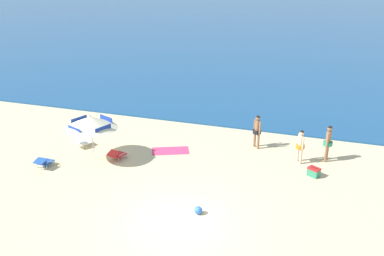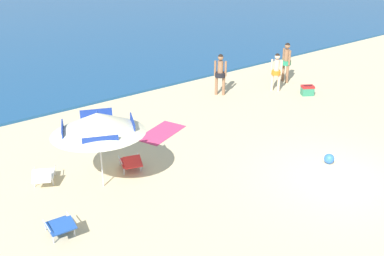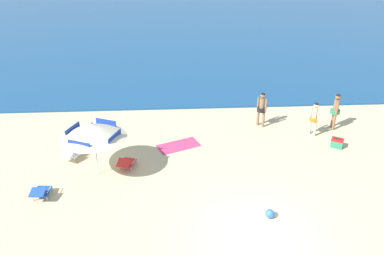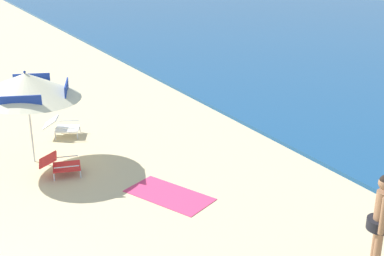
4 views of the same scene
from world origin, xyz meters
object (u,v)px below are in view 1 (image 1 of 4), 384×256
(person_standing_beside, at_px, (257,129))
(beach_towel, at_px, (171,151))
(person_standing_near_shore, at_px, (300,144))
(person_wading_in, at_px, (328,141))
(lounge_chair_facing_sea, at_px, (117,154))
(lounge_chair_under_umbrella, at_px, (44,162))
(beach_umbrella_striped_main, at_px, (91,122))
(beach_ball, at_px, (198,210))
(lounge_chair_beside_umbrella, at_px, (83,142))
(cooler_box, at_px, (314,172))

(person_standing_beside, bearing_deg, beach_towel, -157.18)
(person_standing_near_shore, xyz_separation_m, person_wading_in, (1.19, 0.58, 0.08))
(lounge_chair_facing_sea, relative_size, person_standing_near_shore, 0.62)
(lounge_chair_under_umbrella, distance_m, person_standing_near_shore, 11.67)
(beach_umbrella_striped_main, height_order, person_standing_near_shore, beach_umbrella_striped_main)
(lounge_chair_facing_sea, distance_m, beach_towel, 2.65)
(beach_ball, bearing_deg, person_standing_beside, 80.25)
(lounge_chair_beside_umbrella, xyz_separation_m, lounge_chair_facing_sea, (2.28, -0.78, 0.01))
(person_wading_in, bearing_deg, beach_ball, -126.73)
(person_wading_in, bearing_deg, person_standing_beside, 172.39)
(person_standing_near_shore, bearing_deg, lounge_chair_beside_umbrella, -171.89)
(lounge_chair_under_umbrella, xyz_separation_m, beach_towel, (4.86, 3.31, -0.27))
(lounge_chair_under_umbrella, height_order, person_wading_in, person_wading_in)
(lounge_chair_under_umbrella, xyz_separation_m, beach_ball, (7.71, -1.43, -0.13))
(beach_umbrella_striped_main, distance_m, beach_ball, 6.81)
(lounge_chair_facing_sea, bearing_deg, beach_umbrella_striped_main, -163.68)
(beach_umbrella_striped_main, distance_m, beach_towel, 4.12)
(cooler_box, bearing_deg, beach_umbrella_striped_main, -171.74)
(person_standing_near_shore, height_order, person_wading_in, person_wading_in)
(lounge_chair_under_umbrella, bearing_deg, beach_towel, 34.30)
(person_standing_near_shore, distance_m, cooler_box, 1.52)
(lounge_chair_beside_umbrella, bearing_deg, cooler_box, 1.84)
(lounge_chair_under_umbrella, bearing_deg, person_standing_near_shore, 19.83)
(lounge_chair_under_umbrella, height_order, lounge_chair_facing_sea, lounge_chair_facing_sea)
(beach_ball, bearing_deg, beach_towel, 120.99)
(beach_umbrella_striped_main, distance_m, person_standing_beside, 7.97)
(person_wading_in, height_order, cooler_box, person_wading_in)
(beach_umbrella_striped_main, xyz_separation_m, lounge_chair_facing_sea, (1.04, 0.30, -1.61))
(lounge_chair_beside_umbrella, height_order, person_wading_in, person_wading_in)
(lounge_chair_facing_sea, xyz_separation_m, person_standing_beside, (6.02, 3.29, 0.71))
(beach_umbrella_striped_main, relative_size, lounge_chair_under_umbrella, 3.64)
(person_standing_beside, distance_m, cooler_box, 3.67)
(lounge_chair_beside_umbrella, xyz_separation_m, beach_ball, (7.20, -3.89, -0.12))
(beach_umbrella_striped_main, bearing_deg, beach_towel, 31.84)
(lounge_chair_under_umbrella, distance_m, beach_ball, 7.84)
(beach_umbrella_striped_main, height_order, beach_towel, beach_umbrella_striped_main)
(person_standing_near_shore, height_order, beach_ball, person_standing_near_shore)
(lounge_chair_under_umbrella, height_order, person_standing_beside, person_standing_beside)
(lounge_chair_beside_umbrella, height_order, person_standing_near_shore, person_standing_near_shore)
(person_wading_in, height_order, beach_towel, person_wading_in)
(person_standing_near_shore, xyz_separation_m, person_standing_beside, (-2.15, 1.02, 0.06))
(beach_umbrella_striped_main, relative_size, beach_ball, 10.47)
(beach_umbrella_striped_main, relative_size, person_standing_near_shore, 1.98)
(lounge_chair_facing_sea, xyz_separation_m, beach_towel, (2.07, 1.63, -0.27))
(person_wading_in, relative_size, beach_towel, 0.97)
(cooler_box, height_order, beach_towel, cooler_box)
(beach_umbrella_striped_main, height_order, person_wading_in, beach_umbrella_striped_main)
(beach_umbrella_striped_main, bearing_deg, cooler_box, 8.26)
(lounge_chair_under_umbrella, bearing_deg, person_standing_beside, 29.46)
(lounge_chair_under_umbrella, relative_size, beach_ball, 2.88)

